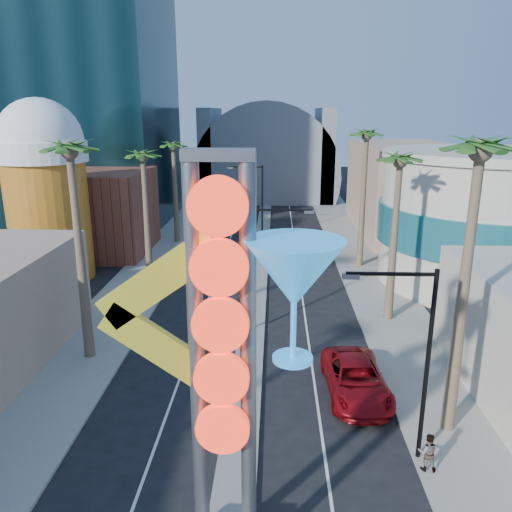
{
  "coord_description": "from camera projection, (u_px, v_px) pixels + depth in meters",
  "views": [
    {
      "loc": [
        1.38,
        -9.18,
        13.39
      ],
      "look_at": [
        0.27,
        19.59,
        5.06
      ],
      "focal_mm": 35.0,
      "sensor_mm": 36.0,
      "label": 1
    }
  ],
  "objects": [
    {
      "name": "filler_east",
      "position": [
        404.0,
        189.0,
        56.67
      ],
      "size": [
        10.0,
        20.0,
        10.0
      ],
      "primitive_type": "cube",
      "color": "tan",
      "rests_on": "ground"
    },
    {
      "name": "hotel_tower",
      "position": [
        71.0,
        5.0,
        56.37
      ],
      "size": [
        20.0,
        20.0,
        50.0
      ],
      "primitive_type": "cube",
      "color": "black",
      "rests_on": "ground"
    },
    {
      "name": "sidewalk_west",
      "position": [
        158.0,
        260.0,
        46.51
      ],
      "size": [
        5.0,
        100.0,
        0.15
      ],
      "primitive_type": "cube",
      "color": "gray",
      "rests_on": "ground"
    },
    {
      "name": "streetlight_0",
      "position": [
        261.0,
        257.0,
        30.4
      ],
      "size": [
        3.79,
        0.25,
        8.0
      ],
      "color": "black",
      "rests_on": "ground"
    },
    {
      "name": "canopy",
      "position": [
        267.0,
        170.0,
        80.5
      ],
      "size": [
        22.0,
        16.0,
        22.0
      ],
      "color": "slate",
      "rests_on": "ground"
    },
    {
      "name": "sidewalk_east",
      "position": [
        363.0,
        263.0,
        45.8
      ],
      "size": [
        5.0,
        100.0,
        0.15
      ],
      "primitive_type": "cube",
      "color": "gray",
      "rests_on": "ground"
    },
    {
      "name": "turquoise_building",
      "position": [
        486.0,
        220.0,
        39.25
      ],
      "size": [
        16.6,
        16.6,
        10.6
      ],
      "color": "#BCB49F",
      "rests_on": "ground"
    },
    {
      "name": "palm_2",
      "position": [
        143.0,
        164.0,
        39.08
      ],
      "size": [
        2.4,
        2.4,
        11.2
      ],
      "color": "brown",
      "rests_on": "ground"
    },
    {
      "name": "palm_7",
      "position": [
        366.0,
        144.0,
        41.87
      ],
      "size": [
        2.4,
        2.4,
        12.7
      ],
      "color": "brown",
      "rests_on": "ground"
    },
    {
      "name": "streetlight_2",
      "position": [
        416.0,
        350.0,
        18.67
      ],
      "size": [
        3.45,
        0.25,
        8.0
      ],
      "color": "black",
      "rests_on": "ground"
    },
    {
      "name": "streetlight_1",
      "position": [
        257.0,
        194.0,
        53.48
      ],
      "size": [
        3.79,
        0.25,
        8.0
      ],
      "color": "black",
      "rests_on": "ground"
    },
    {
      "name": "neon_sign",
      "position": [
        252.0,
        348.0,
        13.36
      ],
      "size": [
        6.53,
        2.6,
        12.55
      ],
      "color": "gray",
      "rests_on": "ground"
    },
    {
      "name": "median",
      "position": [
        261.0,
        253.0,
        49.04
      ],
      "size": [
        1.6,
        84.0,
        0.15
      ],
      "primitive_type": "cube",
      "color": "gray",
      "rests_on": "ground"
    },
    {
      "name": "palm_6",
      "position": [
        399.0,
        171.0,
        30.6
      ],
      "size": [
        2.4,
        2.4,
        11.7
      ],
      "color": "brown",
      "rests_on": "ground"
    },
    {
      "name": "brick_filler_west",
      "position": [
        97.0,
        212.0,
        48.54
      ],
      "size": [
        10.0,
        10.0,
        8.0
      ],
      "primitive_type": "cube",
      "color": "brown",
      "rests_on": "ground"
    },
    {
      "name": "red_pickup",
      "position": [
        356.0,
        379.0,
        24.36
      ],
      "size": [
        3.05,
        6.17,
        1.68
      ],
      "primitive_type": "imported",
      "rotation": [
        0.0,
        0.0,
        0.04
      ],
      "color": "maroon",
      "rests_on": "ground"
    },
    {
      "name": "palm_1",
      "position": [
        71.0,
        165.0,
        25.27
      ],
      "size": [
        2.4,
        2.4,
        12.7
      ],
      "color": "brown",
      "rests_on": "ground"
    },
    {
      "name": "palm_3",
      "position": [
        173.0,
        152.0,
        50.6
      ],
      "size": [
        2.4,
        2.4,
        11.2
      ],
      "color": "brown",
      "rests_on": "ground"
    },
    {
      "name": "pedestrian_b",
      "position": [
        428.0,
        452.0,
        19.0
      ],
      "size": [
        0.81,
        0.67,
        1.54
      ],
      "primitive_type": "imported",
      "rotation": [
        0.0,
        0.0,
        3.02
      ],
      "color": "gray",
      "rests_on": "sidewalk_east"
    },
    {
      "name": "beer_mug",
      "position": [
        45.0,
        184.0,
        39.83
      ],
      "size": [
        7.0,
        7.0,
        14.5
      ],
      "color": "#A85016",
      "rests_on": "ground"
    },
    {
      "name": "palm_5",
      "position": [
        478.0,
        171.0,
        18.71
      ],
      "size": [
        2.4,
        2.4,
        13.2
      ],
      "color": "brown",
      "rests_on": "ground"
    }
  ]
}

